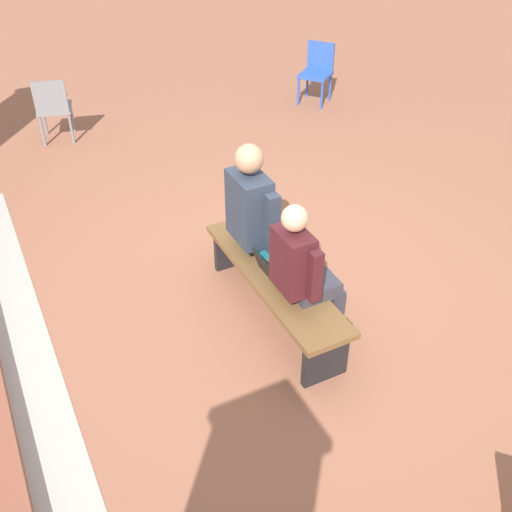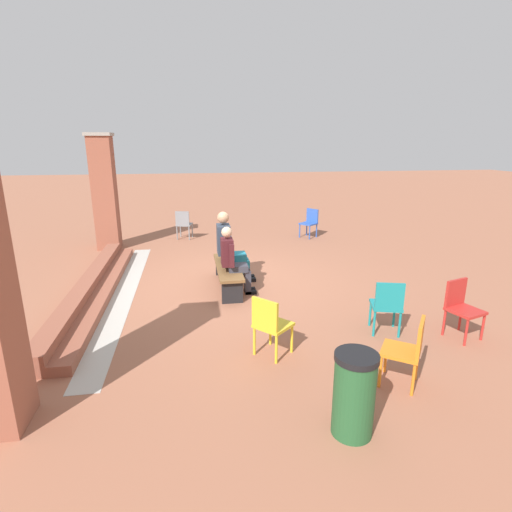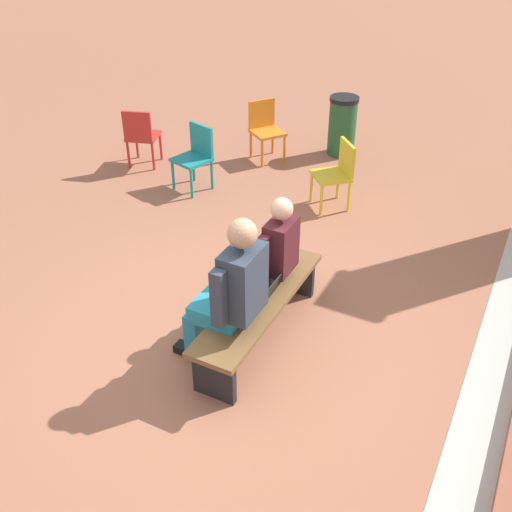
# 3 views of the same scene
# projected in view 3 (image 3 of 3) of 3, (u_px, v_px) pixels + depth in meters

# --- Properties ---
(ground_plane) EXTENTS (60.00, 60.00, 0.00)m
(ground_plane) POSITION_uv_depth(u_px,v_px,m) (234.00, 350.00, 5.33)
(ground_plane) COLOR #9E6047
(concrete_strip) EXTENTS (6.39, 0.40, 0.01)m
(concrete_strip) POSITION_uv_depth(u_px,v_px,m) (482.00, 413.00, 4.71)
(concrete_strip) COLOR #B7B2A8
(concrete_strip) RESTS_ON ground
(bench) EXTENTS (1.80, 0.44, 0.45)m
(bench) POSITION_uv_depth(u_px,v_px,m) (260.00, 307.00, 5.27)
(bench) COLOR brown
(bench) RESTS_ON ground
(person_student) EXTENTS (0.51, 0.64, 1.29)m
(person_student) POSITION_uv_depth(u_px,v_px,m) (270.00, 255.00, 5.36)
(person_student) COLOR #383842
(person_student) RESTS_ON ground
(person_adult) EXTENTS (0.60, 0.76, 1.44)m
(person_adult) POSITION_uv_depth(u_px,v_px,m) (231.00, 291.00, 4.80)
(person_adult) COLOR teal
(person_adult) RESTS_ON ground
(laptop) EXTENTS (0.32, 0.29, 0.21)m
(laptop) POSITION_uv_depth(u_px,v_px,m) (261.00, 294.00, 5.19)
(laptop) COLOR black
(laptop) RESTS_ON bench
(plastic_chair_near_bench_right) EXTENTS (0.59, 0.59, 0.84)m
(plastic_chair_near_bench_right) POSITION_uv_depth(u_px,v_px,m) (337.00, 171.00, 7.32)
(plastic_chair_near_bench_right) COLOR gold
(plastic_chair_near_bench_right) RESTS_ON ground
(plastic_chair_mid_courtyard) EXTENTS (0.53, 0.53, 0.84)m
(plastic_chair_mid_courtyard) POSITION_uv_depth(u_px,v_px,m) (141.00, 134.00, 8.31)
(plastic_chair_mid_courtyard) COLOR red
(plastic_chair_mid_courtyard) RESTS_ON ground
(plastic_chair_foreground) EXTENTS (0.52, 0.52, 0.84)m
(plastic_chair_foreground) POSITION_uv_depth(u_px,v_px,m) (196.00, 154.00, 7.75)
(plastic_chair_foreground) COLOR teal
(plastic_chair_foreground) RESTS_ON ground
(plastic_chair_far_right) EXTENTS (0.59, 0.59, 0.84)m
(plastic_chair_far_right) POSITION_uv_depth(u_px,v_px,m) (265.00, 127.00, 8.54)
(plastic_chair_far_right) COLOR orange
(plastic_chair_far_right) RESTS_ON ground
(litter_bin) EXTENTS (0.42, 0.42, 0.86)m
(litter_bin) POSITION_uv_depth(u_px,v_px,m) (342.00, 126.00, 8.71)
(litter_bin) COLOR #23562D
(litter_bin) RESTS_ON ground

